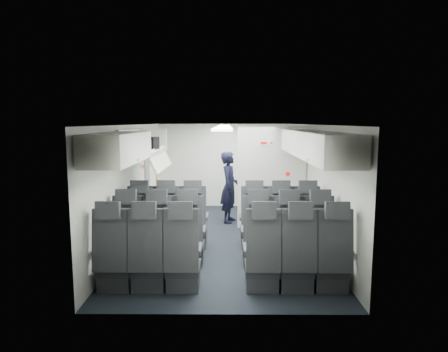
{
  "coord_description": "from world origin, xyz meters",
  "views": [
    {
      "loc": [
        0.06,
        -7.34,
        2.21
      ],
      "look_at": [
        0.0,
        0.4,
        1.15
      ],
      "focal_mm": 32.0,
      "sensor_mm": 36.0,
      "label": 1
    }
  ],
  "objects_px": {
    "seat_row_front": "(224,225)",
    "seat_row_rear": "(222,261)",
    "seat_row_mid": "(223,240)",
    "flight_attendant": "(229,187)",
    "carry_on_bag": "(147,143)",
    "galley_unit": "(262,172)",
    "boarding_door": "(152,178)"
  },
  "relations": [
    {
      "from": "seat_row_mid",
      "to": "galley_unit",
      "type": "bearing_deg",
      "value": 77.12
    },
    {
      "from": "boarding_door",
      "to": "flight_attendant",
      "type": "height_order",
      "value": "boarding_door"
    },
    {
      "from": "seat_row_front",
      "to": "flight_attendant",
      "type": "relative_size",
      "value": 2.13
    },
    {
      "from": "seat_row_front",
      "to": "flight_attendant",
      "type": "distance_m",
      "value": 1.88
    },
    {
      "from": "seat_row_front",
      "to": "galley_unit",
      "type": "bearing_deg",
      "value": 73.72
    },
    {
      "from": "galley_unit",
      "to": "carry_on_bag",
      "type": "xyz_separation_m",
      "value": [
        -2.31,
        -2.96,
        0.88
      ]
    },
    {
      "from": "galley_unit",
      "to": "boarding_door",
      "type": "bearing_deg",
      "value": -155.72
    },
    {
      "from": "seat_row_rear",
      "to": "galley_unit",
      "type": "bearing_deg",
      "value": 79.35
    },
    {
      "from": "seat_row_front",
      "to": "seat_row_mid",
      "type": "relative_size",
      "value": 1.0
    },
    {
      "from": "seat_row_front",
      "to": "seat_row_rear",
      "type": "xyz_separation_m",
      "value": [
        0.0,
        -1.8,
        0.0
      ]
    },
    {
      "from": "seat_row_front",
      "to": "carry_on_bag",
      "type": "height_order",
      "value": "carry_on_bag"
    },
    {
      "from": "galley_unit",
      "to": "boarding_door",
      "type": "height_order",
      "value": "galley_unit"
    },
    {
      "from": "seat_row_front",
      "to": "galley_unit",
      "type": "height_order",
      "value": "galley_unit"
    },
    {
      "from": "seat_row_front",
      "to": "seat_row_mid",
      "type": "height_order",
      "value": "same"
    },
    {
      "from": "flight_attendant",
      "to": "seat_row_mid",
      "type": "bearing_deg",
      "value": -170.4
    },
    {
      "from": "boarding_door",
      "to": "galley_unit",
      "type": "bearing_deg",
      "value": 24.28
    },
    {
      "from": "seat_row_mid",
      "to": "seat_row_rear",
      "type": "height_order",
      "value": "same"
    },
    {
      "from": "boarding_door",
      "to": "seat_row_rear",
      "type": "bearing_deg",
      "value": -67.13
    },
    {
      "from": "seat_row_mid",
      "to": "seat_row_rear",
      "type": "relative_size",
      "value": 1.0
    },
    {
      "from": "seat_row_front",
      "to": "carry_on_bag",
      "type": "bearing_deg",
      "value": 167.97
    },
    {
      "from": "seat_row_mid",
      "to": "flight_attendant",
      "type": "xyz_separation_m",
      "value": [
        0.11,
        2.74,
        0.38
      ]
    },
    {
      "from": "boarding_door",
      "to": "carry_on_bag",
      "type": "distance_m",
      "value": 2.02
    },
    {
      "from": "flight_attendant",
      "to": "galley_unit",
      "type": "bearing_deg",
      "value": -18.81
    },
    {
      "from": "galley_unit",
      "to": "carry_on_bag",
      "type": "bearing_deg",
      "value": -128.0
    },
    {
      "from": "seat_row_front",
      "to": "seat_row_rear",
      "type": "bearing_deg",
      "value": -90.0
    },
    {
      "from": "boarding_door",
      "to": "carry_on_bag",
      "type": "relative_size",
      "value": 5.1
    },
    {
      "from": "seat_row_front",
      "to": "seat_row_mid",
      "type": "xyz_separation_m",
      "value": [
        0.0,
        -0.9,
        0.0
      ]
    },
    {
      "from": "seat_row_front",
      "to": "flight_attendant",
      "type": "bearing_deg",
      "value": 86.59
    },
    {
      "from": "seat_row_front",
      "to": "boarding_door",
      "type": "bearing_deg",
      "value": 128.16
    },
    {
      "from": "seat_row_mid",
      "to": "carry_on_bag",
      "type": "height_order",
      "value": "carry_on_bag"
    },
    {
      "from": "seat_row_mid",
      "to": "galley_unit",
      "type": "xyz_separation_m",
      "value": [
        0.95,
        4.15,
        0.55
      ]
    },
    {
      "from": "boarding_door",
      "to": "flight_attendant",
      "type": "relative_size",
      "value": 1.19
    }
  ]
}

